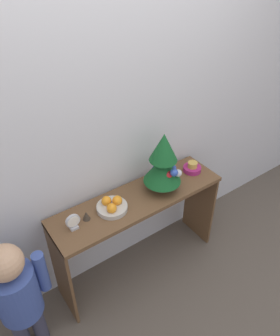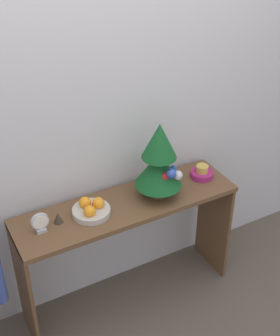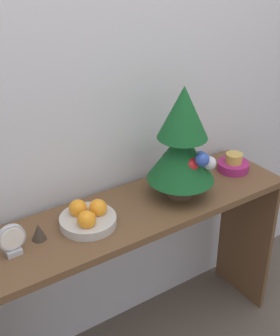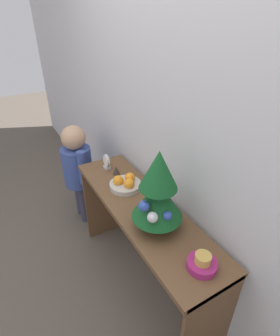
% 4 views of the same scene
% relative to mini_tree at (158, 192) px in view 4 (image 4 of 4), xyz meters
% --- Properties ---
extents(ground_plane, '(12.00, 12.00, 0.00)m').
position_rel_mini_tree_xyz_m(ground_plane, '(-0.20, -0.16, -0.98)').
color(ground_plane, brown).
extents(back_wall, '(7.00, 0.05, 2.50)m').
position_rel_mini_tree_xyz_m(back_wall, '(-0.20, 0.24, 0.27)').
color(back_wall, silver).
rests_on(back_wall, ground_plane).
extents(console_table, '(1.30, 0.36, 0.75)m').
position_rel_mini_tree_xyz_m(console_table, '(-0.20, 0.02, -0.40)').
color(console_table, brown).
rests_on(console_table, ground_plane).
extents(mini_tree, '(0.27, 0.27, 0.46)m').
position_rel_mini_tree_xyz_m(mini_tree, '(0.00, 0.00, 0.00)').
color(mini_tree, '#4C3828').
rests_on(mini_tree, console_table).
extents(fruit_bowl, '(0.21, 0.21, 0.09)m').
position_rel_mini_tree_xyz_m(fruit_bowl, '(-0.41, 0.02, -0.20)').
color(fruit_bowl, '#B7B2A8').
rests_on(fruit_bowl, console_table).
extents(singing_bowl, '(0.14, 0.14, 0.08)m').
position_rel_mini_tree_xyz_m(singing_bowl, '(0.33, 0.03, -0.20)').
color(singing_bowl, '#9E2366').
rests_on(singing_bowl, console_table).
extents(desk_clock, '(0.09, 0.04, 0.11)m').
position_rel_mini_tree_xyz_m(desk_clock, '(-0.70, 0.01, -0.18)').
color(desk_clock, '#B2B2B7').
rests_on(desk_clock, console_table).
extents(figurine, '(0.05, 0.05, 0.06)m').
position_rel_mini_tree_xyz_m(figurine, '(-0.59, 0.04, -0.20)').
color(figurine, '#382D23').
rests_on(figurine, console_table).
extents(child_figure, '(0.40, 0.26, 0.95)m').
position_rel_mini_tree_xyz_m(child_figure, '(-1.14, -0.09, -0.41)').
color(child_figure, '#38384C').
rests_on(child_figure, ground_plane).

